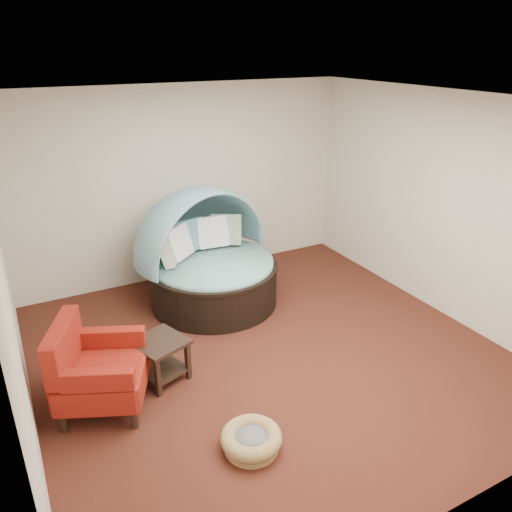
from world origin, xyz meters
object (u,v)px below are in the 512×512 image
canopy_daybed (208,251)px  side_table (161,354)px  pet_basket (251,440)px  red_armchair (95,369)px

canopy_daybed → side_table: canopy_daybed is taller
canopy_daybed → side_table: bearing=-145.1°
canopy_daybed → pet_basket: (-0.76, -2.73, -0.63)m
canopy_daybed → red_armchair: canopy_daybed is taller
side_table → canopy_daybed: bearing=50.9°
pet_basket → side_table: side_table is taller
side_table → pet_basket: bearing=-74.1°
pet_basket → canopy_daybed: bearing=74.4°
pet_basket → side_table: 1.39m
canopy_daybed → red_armchair: (-1.82, -1.53, -0.30)m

